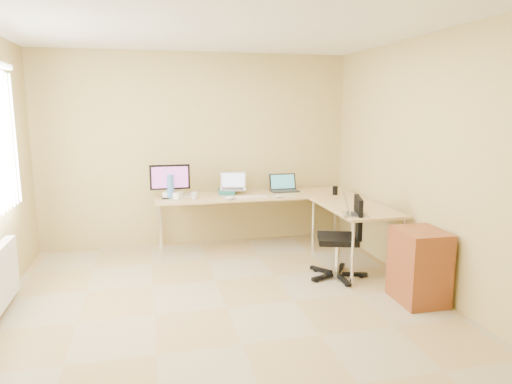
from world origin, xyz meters
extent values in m
plane|color=tan|center=(0.00, 0.00, 0.00)|extent=(4.50, 4.50, 0.00)
plane|color=white|center=(0.00, 0.00, 2.60)|extent=(4.50, 4.50, 0.00)
plane|color=tan|center=(0.00, 2.25, 1.30)|extent=(4.50, 0.00, 4.50)
plane|color=tan|center=(0.00, -2.25, 1.30)|extent=(4.50, 0.00, 4.50)
plane|color=tan|center=(2.10, 0.00, 1.30)|extent=(0.00, 4.50, 4.50)
cube|color=tan|center=(0.72, 1.85, 0.36)|extent=(2.65, 0.70, 0.73)
cube|color=tan|center=(1.70, 0.85, 0.36)|extent=(0.70, 1.30, 0.73)
cube|color=black|center=(-0.40, 1.85, 0.95)|extent=(0.51, 0.17, 0.43)
cube|color=#1C665D|center=(0.35, 2.00, 0.75)|extent=(0.23, 0.30, 0.05)
cube|color=silver|center=(0.44, 1.99, 0.89)|extent=(0.40, 0.34, 0.22)
cube|color=black|center=(1.16, 1.96, 0.85)|extent=(0.38, 0.28, 0.24)
cube|color=silver|center=(0.60, 1.61, 0.74)|extent=(0.43, 0.15, 0.02)
ellipsoid|color=silver|center=(0.96, 1.55, 0.75)|extent=(0.11, 0.08, 0.04)
imported|color=silver|center=(-0.11, 1.69, 0.78)|extent=(0.13, 0.13, 0.09)
cylinder|color=silver|center=(0.32, 1.55, 0.74)|extent=(0.14, 0.14, 0.03)
cylinder|color=#4079B6|center=(-0.40, 1.81, 0.89)|extent=(0.11, 0.11, 0.31)
cube|color=silver|center=(-0.19, 1.97, 0.73)|extent=(0.23, 0.30, 0.01)
cube|color=white|center=(-0.38, 1.85, 0.77)|extent=(0.26, 0.23, 0.08)
cylinder|color=white|center=(-0.25, 2.05, 0.88)|extent=(0.25, 0.25, 0.29)
cylinder|color=black|center=(1.74, 1.55, 0.79)|extent=(0.07, 0.07, 0.12)
cube|color=#AFAFAF|center=(1.48, 0.39, 0.83)|extent=(0.37, 0.33, 0.21)
cube|color=black|center=(1.34, 0.51, 0.50)|extent=(0.70, 0.70, 0.93)
cube|color=brown|center=(1.85, -0.28, 0.36)|extent=(0.43, 0.53, 0.72)
cube|color=white|center=(-2.03, 0.40, 0.35)|extent=(0.09, 0.80, 0.55)
camera|label=1|loc=(-0.69, -4.10, 1.88)|focal=32.61mm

